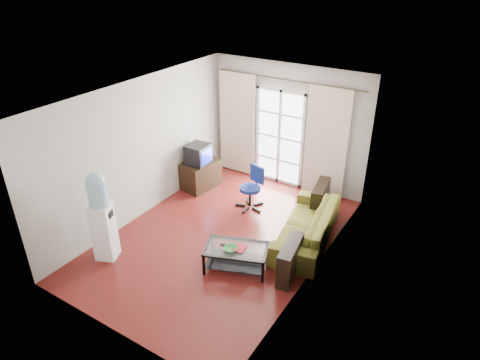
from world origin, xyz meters
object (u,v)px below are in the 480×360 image
Objects in this scene: sofa at (307,225)px; crt_tv at (198,154)px; water_cooler at (101,215)px; task_chair at (251,196)px; tv_stand at (200,174)px; coffee_table at (236,255)px.

crt_tv is (-2.83, 0.54, 0.52)m from sofa.
sofa is 4.52× the size of crt_tv.
water_cooler is (0.14, -2.80, 0.02)m from crt_tv.
water_cooler is at bearing -99.71° from task_chair.
crt_tv reaches higher than tv_stand.
coffee_table is 2.38× the size of crt_tv.
crt_tv is 1.51m from task_chair.
task_chair is (1.40, -0.15, -0.04)m from tv_stand.
tv_stand is at bearing 90.80° from crt_tv.
coffee_table is at bearing -51.27° from task_chair.
coffee_table is at bearing -33.79° from tv_stand.
tv_stand is (-2.19, 1.96, 0.04)m from coffee_table.
sofa is at bearing -3.98° from tv_stand.
coffee_table is at bearing 0.47° from water_cooler.
coffee_table is 2.94m from tv_stand.
sofa is 3.56m from water_cooler.
sofa is 2.48× the size of task_chair.
water_cooler is (-2.05, -0.91, 0.58)m from coffee_table.
coffee_table is 0.72× the size of water_cooler.
tv_stand is at bearing -111.70° from sofa.
water_cooler is (0.14, -2.87, 0.54)m from tv_stand.
task_chair reaches higher than tv_stand.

